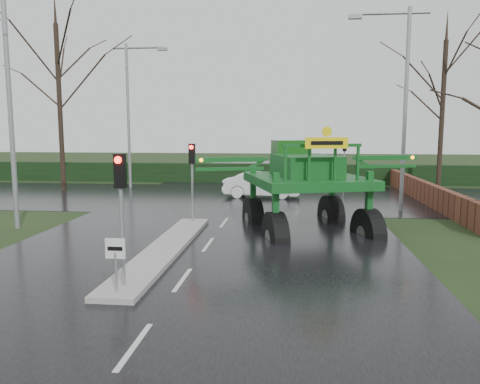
# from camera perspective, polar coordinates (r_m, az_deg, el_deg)

# --- Properties ---
(ground) EXTENTS (140.00, 140.00, 0.00)m
(ground) POSITION_cam_1_polar(r_m,az_deg,el_deg) (13.19, -7.01, -10.65)
(ground) COLOR black
(ground) RESTS_ON ground
(road_main) EXTENTS (14.00, 80.00, 0.02)m
(road_main) POSITION_cam_1_polar(r_m,az_deg,el_deg) (22.75, -1.24, -2.81)
(road_main) COLOR black
(road_main) RESTS_ON ground
(road_cross) EXTENTS (80.00, 12.00, 0.02)m
(road_cross) POSITION_cam_1_polar(r_m,az_deg,el_deg) (28.63, 0.32, -0.65)
(road_cross) COLOR black
(road_cross) RESTS_ON ground
(median_island) EXTENTS (1.20, 10.00, 0.16)m
(median_island) POSITION_cam_1_polar(r_m,az_deg,el_deg) (16.26, -9.07, -6.84)
(median_island) COLOR gray
(median_island) RESTS_ON ground
(hedge_row) EXTENTS (44.00, 0.90, 1.50)m
(hedge_row) POSITION_cam_1_polar(r_m,az_deg,el_deg) (36.45, 1.62, 2.30)
(hedge_row) COLOR black
(hedge_row) RESTS_ON ground
(brick_wall) EXTENTS (0.40, 20.00, 1.20)m
(brick_wall) POSITION_cam_1_polar(r_m,az_deg,el_deg) (29.39, 21.14, 0.22)
(brick_wall) COLOR #592D1E
(brick_wall) RESTS_ON ground
(keep_left_sign) EXTENTS (0.50, 0.07, 1.35)m
(keep_left_sign) POSITION_cam_1_polar(r_m,az_deg,el_deg) (11.89, -14.93, -7.57)
(keep_left_sign) COLOR gray
(keep_left_sign) RESTS_ON ground
(traffic_signal_near) EXTENTS (0.26, 0.33, 3.52)m
(traffic_signal_near) POSITION_cam_1_polar(r_m,az_deg,el_deg) (12.04, -14.34, 0.08)
(traffic_signal_near) COLOR gray
(traffic_signal_near) RESTS_ON ground
(traffic_signal_mid) EXTENTS (0.26, 0.33, 3.52)m
(traffic_signal_mid) POSITION_cam_1_polar(r_m,az_deg,el_deg) (20.18, -5.86, 3.23)
(traffic_signal_mid) COLOR gray
(traffic_signal_mid) RESTS_ON ground
(traffic_signal_far) EXTENTS (0.26, 0.33, 3.52)m
(traffic_signal_far) POSITION_cam_1_polar(r_m,az_deg,el_deg) (32.42, 12.62, 4.72)
(traffic_signal_far) COLOR gray
(traffic_signal_far) RESTS_ON ground
(street_light_left_near) EXTENTS (3.85, 0.30, 10.00)m
(street_light_left_near) POSITION_cam_1_polar(r_m,az_deg,el_deg) (21.39, -25.69, 11.89)
(street_light_left_near) COLOR gray
(street_light_left_near) RESTS_ON ground
(street_light_right) EXTENTS (3.85, 0.30, 10.00)m
(street_light_right) POSITION_cam_1_polar(r_m,az_deg,el_deg) (24.82, 18.89, 11.53)
(street_light_right) COLOR gray
(street_light_right) RESTS_ON ground
(street_light_left_far) EXTENTS (3.85, 0.30, 10.00)m
(street_light_left_far) POSITION_cam_1_polar(r_m,az_deg,el_deg) (34.10, -13.02, 10.56)
(street_light_left_far) COLOR gray
(street_light_left_far) RESTS_ON ground
(tree_left_far) EXTENTS (7.70, 7.70, 13.26)m
(tree_left_far) POSITION_cam_1_polar(r_m,az_deg,el_deg) (34.03, -21.24, 12.21)
(tree_left_far) COLOR black
(tree_left_far) RESTS_ON ground
(tree_right_far) EXTENTS (7.00, 7.00, 12.05)m
(tree_right_far) POSITION_cam_1_polar(r_m,az_deg,el_deg) (34.76, 23.53, 10.91)
(tree_right_far) COLOR black
(tree_right_far) RESTS_ON ground
(crop_sprayer) EXTENTS (9.08, 6.93, 5.29)m
(crop_sprayer) POSITION_cam_1_polar(r_m,az_deg,el_deg) (17.68, 4.18, 2.34)
(crop_sprayer) COLOR black
(crop_sprayer) RESTS_ON ground
(white_sedan) EXTENTS (4.70, 1.83, 1.53)m
(white_sedan) POSITION_cam_1_polar(r_m,az_deg,el_deg) (28.63, 2.63, -0.67)
(white_sedan) COLOR white
(white_sedan) RESTS_ON ground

